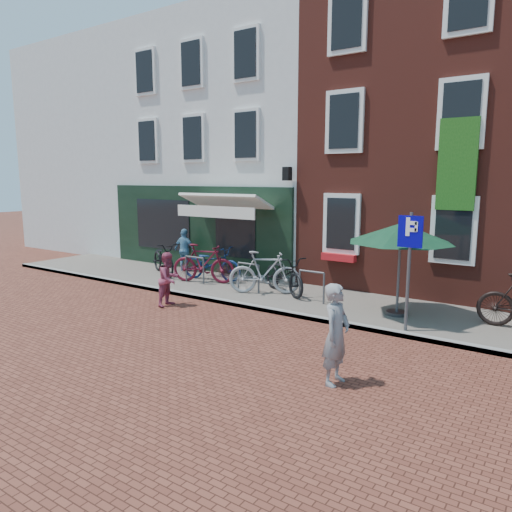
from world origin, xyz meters
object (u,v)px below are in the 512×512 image
Objects in this scene: woman at (336,334)px; bicycle_2 at (212,263)px; bicycle_3 at (265,272)px; boy at (169,279)px; parking_sign at (409,252)px; bicycle_1 at (204,263)px; cafe_person at (185,250)px; bicycle_0 at (164,258)px; bicycle_4 at (284,274)px; parasol at (401,229)px.

woman reaches higher than bicycle_2.
boy is at bearing 115.24° from bicycle_3.
parking_sign reaches higher than bicycle_1.
cafe_person is (-8.08, 5.25, 0.01)m from woman.
boy is (-5.80, -1.09, -1.09)m from parking_sign.
bicycle_0 and bicycle_2 have the same top height.
parking_sign reaches higher than bicycle_3.
bicycle_4 is at bearing 166.62° from cafe_person.
bicycle_1 is 0.97× the size of bicycle_4.
bicycle_3 is (4.06, -1.19, -0.13)m from cafe_person.
woman is at bearing -115.48° from boy.
bicycle_0 is (-2.71, 2.51, -0.06)m from boy.
parasol reaches higher than bicycle_1.
cafe_person is 0.74× the size of bicycle_3.
parking_sign is 1.78× the size of boy.
woman reaches higher than bicycle_4.
bicycle_0 is at bearing 62.53° from woman.
woman is 9.64m from cafe_person.
bicycle_1 and bicycle_3 have the same top height.
woman reaches higher than bicycle_0.
bicycle_3 is at bearing -67.11° from bicycle_0.
boy is 2.77m from bicycle_2.
parking_sign is 1.71× the size of cafe_person.
bicycle_0 is (-7.98, 0.35, -1.48)m from parasol.
parasol reaches higher than woman.
parasol is 4.30m from woman.
boy is at bearing 124.25° from cafe_person.
bicycle_0 is (-8.30, 4.44, -0.19)m from woman.
parasol is at bearing 5.13° from woman.
bicycle_1 is 1.00× the size of bicycle_3.
bicycle_4 is at bearing 160.12° from parking_sign.
cafe_person is at bearing 45.26° from bicycle_3.
bicycle_2 is (-0.00, 0.40, -0.06)m from bicycle_1.
woman is (0.32, -4.09, -1.30)m from parasol.
bicycle_0 is at bearing 119.44° from bicycle_4.
parking_sign reaches higher than bicycle_4.
parking_sign reaches higher than woman.
bicycle_3 is at bearing -113.21° from bicycle_1.
bicycle_0 is at bearing 40.78° from boy.
bicycle_1 is 0.40m from bicycle_2.
bicycle_2 is (1.74, -0.66, -0.19)m from cafe_person.
bicycle_2 is at bearing 54.79° from woman.
woman is 5.72m from bicycle_3.
bicycle_3 is (-4.24, 1.04, -1.09)m from parking_sign.
bicycle_1 is at bearing 124.21° from bicycle_4.
woman is at bearing -133.99° from bicycle_2.
cafe_person is 0.71× the size of bicycle_4.
parking_sign is 8.70m from bicycle_0.
bicycle_0 is 1.00× the size of bicycle_2.
bicycle_3 is (-4.03, 4.06, -0.13)m from woman.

